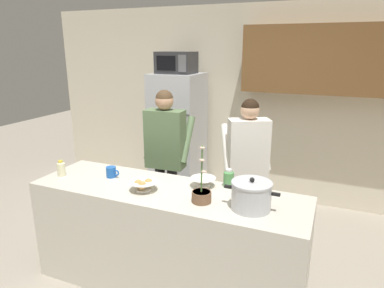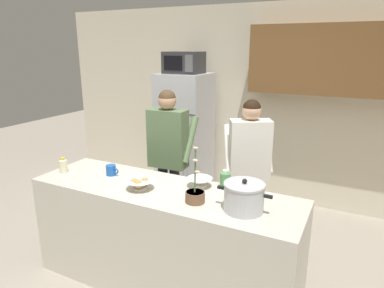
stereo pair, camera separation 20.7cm
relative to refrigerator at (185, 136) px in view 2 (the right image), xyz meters
name	(u,v)px [view 2 (the right image)]	position (x,y,z in m)	size (l,w,h in m)	color
ground_plane	(165,283)	(0.77, -1.85, -0.86)	(14.00, 14.00, 0.00)	#9E9384
back_wall_unit	(270,95)	(1.06, 0.39, 0.59)	(6.00, 0.48, 2.60)	beige
kitchen_island	(164,238)	(0.77, -1.85, -0.40)	(2.33, 0.68, 0.92)	beige
refrigerator	(185,136)	(0.00, 0.00, 0.00)	(0.64, 0.68, 1.72)	#B7BABF
microwave	(184,63)	(0.00, -0.02, 1.00)	(0.48, 0.37, 0.28)	#2D2D30
person_near_pot	(168,146)	(0.34, -1.03, 0.16)	(0.52, 0.44, 1.63)	black
person_by_sink	(249,159)	(1.22, -0.91, 0.12)	(0.59, 0.56, 1.58)	black
cooking_pot	(244,197)	(1.49, -1.91, 0.17)	(0.41, 0.30, 0.24)	silver
coffee_mug	(111,170)	(0.18, -1.78, 0.11)	(0.13, 0.09, 0.10)	#1E59B2
bread_bowl	(140,184)	(0.61, -1.94, 0.11)	(0.24, 0.24, 0.10)	white
empty_bowl	(200,182)	(1.02, -1.67, 0.11)	(0.22, 0.22, 0.08)	white
bottle_near_edge	(225,179)	(1.22, -1.58, 0.14)	(0.09, 0.09, 0.16)	#4C8C4C
bottle_mid_counter	(63,165)	(-0.27, -1.93, 0.13)	(0.07, 0.07, 0.15)	beige
potted_orchid	(195,195)	(1.12, -1.95, 0.12)	(0.15, 0.15, 0.45)	brown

